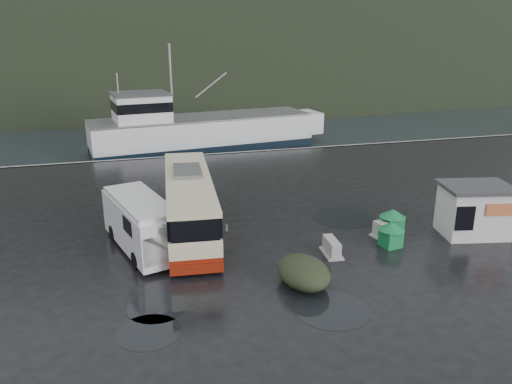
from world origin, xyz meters
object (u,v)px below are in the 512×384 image
object	(u,v)px
coach_bus	(190,229)
jersey_barrier_b	(385,240)
waste_bin_right	(391,234)
ticket_kiosk	(471,234)
dome_tent	(303,284)
jersey_barrier_a	(331,254)
white_van	(143,249)
waste_bin_left	(390,246)
fishing_trawler	(203,136)

from	to	relation	value
coach_bus	jersey_barrier_b	size ratio (longest dim) A/B	6.83
waste_bin_right	ticket_kiosk	xyz separation A→B (m)	(4.06, -1.19, 0.00)
dome_tent	ticket_kiosk	size ratio (longest dim) A/B	0.84
ticket_kiosk	jersey_barrier_a	world-z (taller)	ticket_kiosk
white_van	ticket_kiosk	bearing A→B (deg)	-24.60
waste_bin_left	jersey_barrier_b	xyz separation A→B (m)	(0.19, 0.80, 0.00)
jersey_barrier_b	fishing_trawler	size ratio (longest dim) A/B	0.06
jersey_barrier_a	coach_bus	bearing A→B (deg)	141.14
white_van	jersey_barrier_b	distance (m)	12.37
white_van	waste_bin_right	distance (m)	12.95
coach_bus	jersey_barrier_a	distance (m)	7.88
jersey_barrier_a	dome_tent	bearing A→B (deg)	-133.95
white_van	dome_tent	world-z (taller)	white_van
dome_tent	white_van	bearing A→B (deg)	139.36
ticket_kiosk	jersey_barrier_a	distance (m)	8.17
coach_bus	waste_bin_left	xyz separation A→B (m)	(9.37, -4.86, 0.00)
coach_bus	ticket_kiosk	world-z (taller)	coach_bus
ticket_kiosk	jersey_barrier_b	bearing A→B (deg)	-175.11
jersey_barrier_b	fishing_trawler	xyz separation A→B (m)	(-4.72, 28.72, 0.00)
coach_bus	fishing_trawler	distance (m)	25.14
waste_bin_left	waste_bin_right	xyz separation A→B (m)	(0.88, 1.45, 0.00)
ticket_kiosk	coach_bus	bearing A→B (deg)	173.60
jersey_barrier_a	fishing_trawler	xyz separation A→B (m)	(-1.30, 29.61, 0.00)
coach_bus	dome_tent	distance (m)	8.30
coach_bus	jersey_barrier_b	distance (m)	10.39
ticket_kiosk	jersey_barrier_a	size ratio (longest dim) A/B	2.24
dome_tent	ticket_kiosk	xyz separation A→B (m)	(10.52, 2.79, 0.00)
jersey_barrier_b	waste_bin_right	bearing A→B (deg)	43.34
white_van	fishing_trawler	bearing A→B (deg)	58.80
white_van	waste_bin_right	world-z (taller)	white_van
dome_tent	fishing_trawler	distance (m)	32.08
jersey_barrier_a	jersey_barrier_b	xyz separation A→B (m)	(3.42, 0.89, 0.00)
ticket_kiosk	jersey_barrier_b	world-z (taller)	ticket_kiosk
fishing_trawler	white_van	bearing A→B (deg)	-113.35
white_van	coach_bus	bearing A→B (deg)	20.41
waste_bin_right	white_van	bearing A→B (deg)	173.30
waste_bin_left	ticket_kiosk	bearing A→B (deg)	2.94
coach_bus	jersey_barrier_a	world-z (taller)	coach_bus
jersey_barrier_b	fishing_trawler	distance (m)	29.11
jersey_barrier_b	coach_bus	bearing A→B (deg)	157.00
waste_bin_left	jersey_barrier_a	world-z (taller)	waste_bin_left
waste_bin_left	waste_bin_right	distance (m)	1.69
fishing_trawler	dome_tent	bearing A→B (deg)	-99.55
waste_bin_right	jersey_barrier_a	bearing A→B (deg)	-159.49
waste_bin_left	ticket_kiosk	distance (m)	4.94
jersey_barrier_b	ticket_kiosk	bearing A→B (deg)	-6.55
waste_bin_right	dome_tent	bearing A→B (deg)	-148.37
white_van	jersey_barrier_a	size ratio (longest dim) A/B	4.06
jersey_barrier_a	fishing_trawler	distance (m)	29.64
dome_tent	ticket_kiosk	distance (m)	10.89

